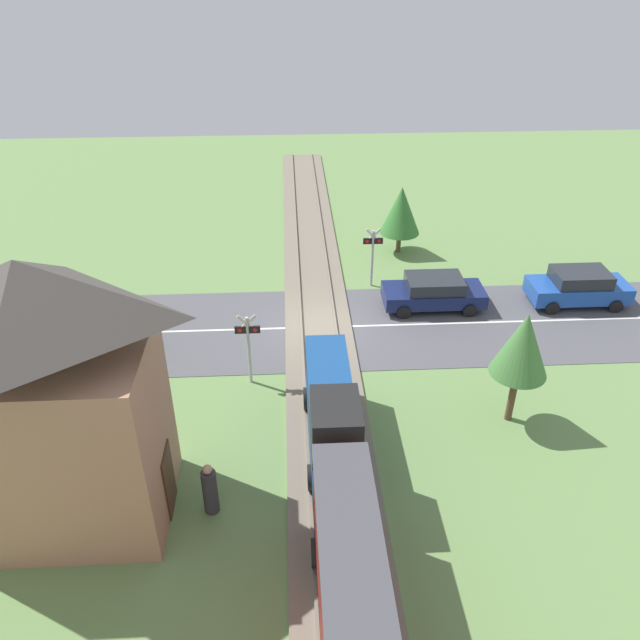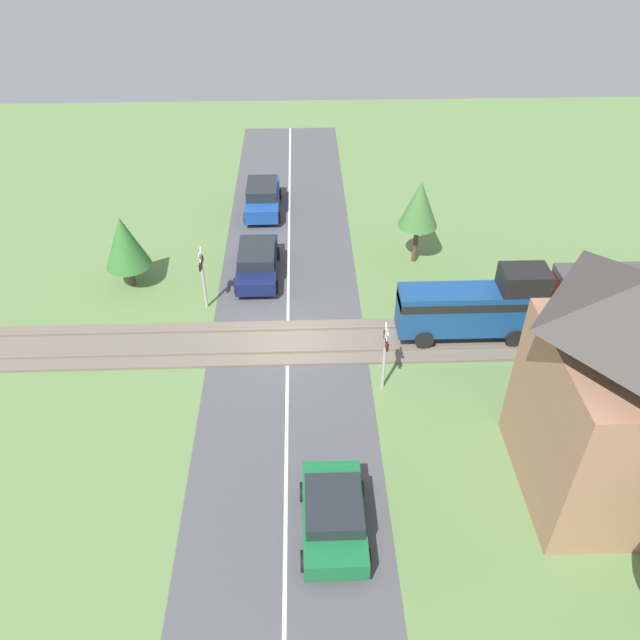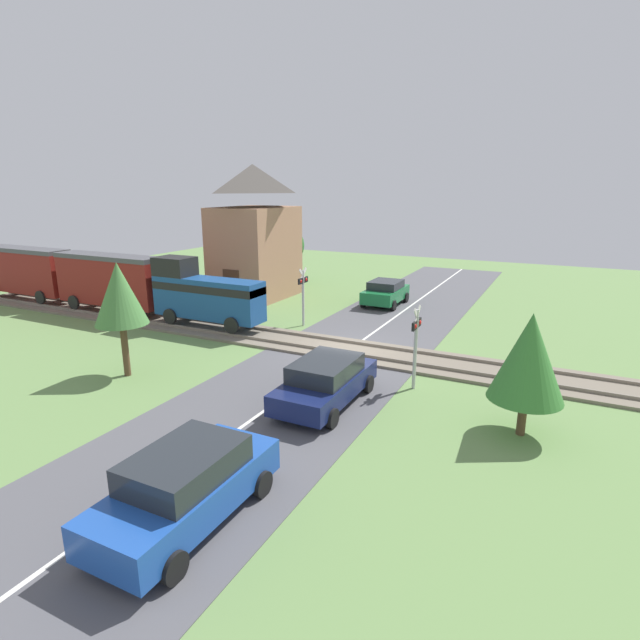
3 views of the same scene
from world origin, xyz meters
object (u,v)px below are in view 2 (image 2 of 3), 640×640
object	(u,v)px
car_behind_queue	(263,197)
crossing_signal_east_approach	(385,350)
station_building	(612,396)
pedestrian_by_station	(551,384)
car_far_side	(334,515)
crossing_signal_west_approach	(202,271)
car_near_crossing	(257,261)

from	to	relation	value
car_behind_queue	crossing_signal_east_approach	distance (m)	15.22
car_behind_queue	station_building	size ratio (longest dim) A/B	0.54
crossing_signal_east_approach	pedestrian_by_station	world-z (taller)	crossing_signal_east_approach
car_far_side	crossing_signal_east_approach	bearing A→B (deg)	160.49
crossing_signal_west_approach	pedestrian_by_station	distance (m)	14.66
crossing_signal_east_approach	pedestrian_by_station	distance (m)	6.18
car_far_side	pedestrian_by_station	xyz separation A→B (m)	(-5.22, 8.18, 0.03)
car_behind_queue	crossing_signal_east_approach	bearing A→B (deg)	19.39
station_building	crossing_signal_east_approach	bearing A→B (deg)	-128.26
car_near_crossing	car_far_side	bearing A→B (deg)	11.69
car_far_side	pedestrian_by_station	distance (m)	9.71
car_behind_queue	pedestrian_by_station	xyz separation A→B (m)	(15.19, 11.06, -0.04)
car_near_crossing	crossing_signal_east_approach	bearing A→B (deg)	32.77
station_building	pedestrian_by_station	distance (m)	4.85
crossing_signal_east_approach	pedestrian_by_station	size ratio (longest dim) A/B	1.67
pedestrian_by_station	crossing_signal_west_approach	bearing A→B (deg)	-115.25
car_behind_queue	crossing_signal_east_approach	xyz separation A→B (m)	(14.32, 5.04, 1.04)
car_far_side	car_behind_queue	bearing A→B (deg)	-171.97
car_far_side	car_behind_queue	world-z (taller)	car_behind_queue
car_near_crossing	station_building	size ratio (longest dim) A/B	0.55
car_far_side	station_building	bearing A→B (deg)	100.66
pedestrian_by_station	car_far_side	bearing A→B (deg)	-57.46
car_near_crossing	car_behind_queue	size ratio (longest dim) A/B	1.02
car_near_crossing	car_far_side	distance (m)	14.22
car_near_crossing	station_building	bearing A→B (deg)	41.17
car_far_side	car_behind_queue	size ratio (longest dim) A/B	0.84
crossing_signal_west_approach	station_building	world-z (taller)	station_building
crossing_signal_west_approach	crossing_signal_east_approach	size ratio (longest dim) A/B	1.00
car_behind_queue	car_near_crossing	bearing A→B (deg)	0.00
station_building	pedestrian_by_station	size ratio (longest dim) A/B	4.59
crossing_signal_east_approach	crossing_signal_west_approach	bearing A→B (deg)	-126.69
station_building	pedestrian_by_station	bearing A→B (deg)	176.90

